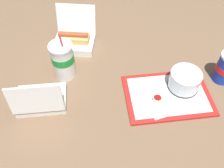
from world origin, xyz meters
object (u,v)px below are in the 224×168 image
at_px(cake_container, 185,81).
at_px(soda_cup_right, 63,60).
at_px(food_tray, 167,95).
at_px(ketchup_cup, 157,99).
at_px(clamshell_hotdog_center, 41,98).
at_px(clamshell_hotdog_right, 75,39).
at_px(plastic_fork, 155,81).

relative_size(cake_container, soda_cup_right, 0.58).
xyz_separation_m(food_tray, ketchup_cup, (-0.06, -0.02, 0.02)).
height_order(ketchup_cup, soda_cup_right, soda_cup_right).
bearing_deg(soda_cup_right, cake_container, -26.07).
bearing_deg(food_tray, ketchup_cup, -162.06).
relative_size(food_tray, clamshell_hotdog_center, 1.78).
bearing_deg(clamshell_hotdog_right, food_tray, -54.43).
height_order(clamshell_hotdog_center, soda_cup_right, soda_cup_right).
bearing_deg(plastic_fork, ketchup_cup, -112.69).
bearing_deg(soda_cup_right, clamshell_hotdog_center, -131.49).
bearing_deg(clamshell_hotdog_center, soda_cup_right, 48.51).
xyz_separation_m(cake_container, ketchup_cup, (-0.14, -0.04, -0.03)).
bearing_deg(clamshell_hotdog_right, ketchup_cup, -60.89).
xyz_separation_m(ketchup_cup, clamshell_hotdog_center, (-0.47, 0.14, 0.01)).
height_order(plastic_fork, clamshell_hotdog_right, clamshell_hotdog_right).
distance_m(clamshell_hotdog_center, soda_cup_right, 0.20).
bearing_deg(cake_container, clamshell_hotdog_right, 133.39).
distance_m(food_tray, plastic_fork, 0.09).
xyz_separation_m(food_tray, soda_cup_right, (-0.40, 0.26, 0.09)).
bearing_deg(soda_cup_right, clamshell_hotdog_right, 65.99).
bearing_deg(clamshell_hotdog_right, soda_cup_right, -114.01).
height_order(cake_container, ketchup_cup, cake_container).
distance_m(ketchup_cup, clamshell_hotdog_right, 0.53).
height_order(clamshell_hotdog_right, clamshell_hotdog_center, same).
xyz_separation_m(food_tray, cake_container, (0.08, 0.02, 0.05)).
bearing_deg(clamshell_hotdog_center, food_tray, -12.41).
bearing_deg(cake_container, plastic_fork, 148.22).
distance_m(cake_container, clamshell_hotdog_center, 0.62).
height_order(plastic_fork, clamshell_hotdog_center, clamshell_hotdog_center).
bearing_deg(soda_cup_right, ketchup_cup, -39.06).
relative_size(food_tray, soda_cup_right, 1.71).
relative_size(clamshell_hotdog_center, soda_cup_right, 0.96).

